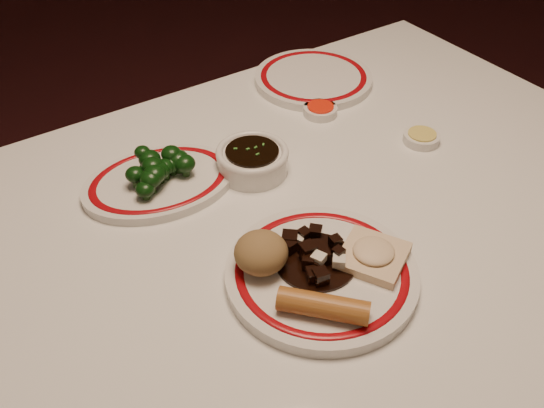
{
  "coord_description": "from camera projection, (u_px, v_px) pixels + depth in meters",
  "views": [
    {
      "loc": [
        -0.46,
        -0.54,
        1.36
      ],
      "look_at": [
        -0.09,
        0.01,
        0.8
      ],
      "focal_mm": 40.0,
      "sensor_mm": 36.0,
      "label": 1
    }
  ],
  "objects": [
    {
      "name": "fried_wonton",
      "position": [
        373.0,
        254.0,
        0.82
      ],
      "size": [
        0.12,
        0.12,
        0.02
      ],
      "color": "beige",
      "rests_on": "main_plate"
    },
    {
      "name": "broccoli_pile",
      "position": [
        159.0,
        168.0,
        0.95
      ],
      "size": [
        0.11,
        0.09,
        0.05
      ],
      "color": "#23471C",
      "rests_on": "broccoli_plate"
    },
    {
      "name": "far_plate",
      "position": [
        313.0,
        78.0,
        1.24
      ],
      "size": [
        0.27,
        0.27,
        0.02
      ],
      "color": "silver",
      "rests_on": "dining_table"
    },
    {
      "name": "dining_table",
      "position": [
        318.0,
        252.0,
        1.0
      ],
      "size": [
        1.2,
        0.9,
        0.75
      ],
      "color": "white",
      "rests_on": "ground"
    },
    {
      "name": "mustard_dish",
      "position": [
        421.0,
        138.0,
        1.07
      ],
      "size": [
        0.06,
        0.06,
        0.02
      ],
      "color": "silver",
      "rests_on": "dining_table"
    },
    {
      "name": "broccoli_plate",
      "position": [
        159.0,
        182.0,
        0.98
      ],
      "size": [
        0.27,
        0.25,
        0.02
      ],
      "color": "silver",
      "rests_on": "dining_table"
    },
    {
      "name": "main_plate",
      "position": [
        322.0,
        274.0,
        0.82
      ],
      "size": [
        0.31,
        0.31,
        0.02
      ],
      "color": "silver",
      "rests_on": "dining_table"
    },
    {
      "name": "soy_bowl",
      "position": [
        252.0,
        161.0,
        1.0
      ],
      "size": [
        0.12,
        0.12,
        0.04
      ],
      "color": "silver",
      "rests_on": "dining_table"
    },
    {
      "name": "spring_roll",
      "position": [
        323.0,
        306.0,
        0.75
      ],
      "size": [
        0.1,
        0.11,
        0.03
      ],
      "primitive_type": "cylinder",
      "rotation": [
        1.57,
        0.0,
        0.74
      ],
      "color": "#A76629",
      "rests_on": "main_plate"
    },
    {
      "name": "stirfry_heap",
      "position": [
        313.0,
        256.0,
        0.82
      ],
      "size": [
        0.11,
        0.12,
        0.03
      ],
      "color": "black",
      "rests_on": "main_plate"
    },
    {
      "name": "rice_mound",
      "position": [
        261.0,
        253.0,
        0.8
      ],
      "size": [
        0.07,
        0.07,
        0.05
      ],
      "primitive_type": "ellipsoid",
      "color": "olive",
      "rests_on": "main_plate"
    },
    {
      "name": "sweet_sour_dish",
      "position": [
        320.0,
        110.0,
        1.14
      ],
      "size": [
        0.06,
        0.06,
        0.02
      ],
      "color": "silver",
      "rests_on": "dining_table"
    }
  ]
}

